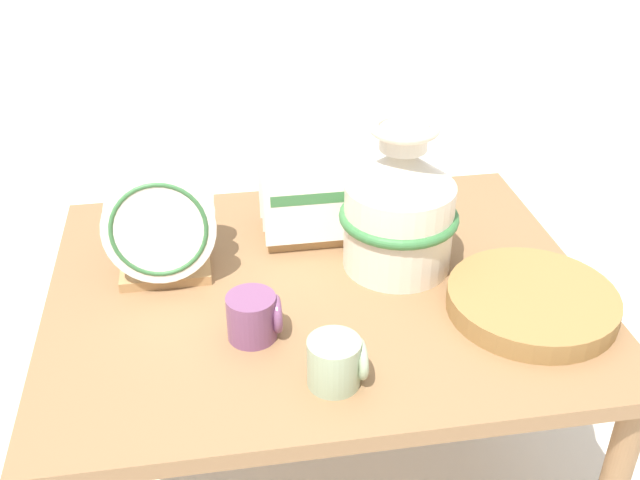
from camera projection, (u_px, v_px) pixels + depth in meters
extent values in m
plane|color=silver|center=(320.00, 473.00, 1.91)|extent=(14.00, 14.00, 0.00)
cube|color=olive|center=(320.00, 290.00, 1.61)|extent=(1.14, 0.90, 0.03)
cylinder|color=olive|center=(107.00, 313.00, 2.03)|extent=(0.06, 0.06, 0.55)
cylinder|color=olive|center=(475.00, 278.00, 2.17)|extent=(0.06, 0.06, 0.55)
cylinder|color=silver|center=(398.00, 226.00, 1.62)|extent=(0.24, 0.24, 0.20)
cone|color=silver|center=(402.00, 167.00, 1.54)|extent=(0.24, 0.24, 0.08)
cylinder|color=silver|center=(404.00, 138.00, 1.51)|extent=(0.10, 0.10, 0.05)
torus|color=silver|center=(404.00, 127.00, 1.50)|extent=(0.15, 0.15, 0.02)
torus|color=#38753D|center=(399.00, 216.00, 1.60)|extent=(0.26, 0.26, 0.02)
cube|color=tan|center=(166.00, 266.00, 1.64)|extent=(0.19, 0.15, 0.02)
cylinder|color=tan|center=(133.00, 235.00, 1.66)|extent=(0.01, 0.01, 0.08)
cylinder|color=tan|center=(195.00, 230.00, 1.68)|extent=(0.01, 0.01, 0.08)
cylinder|color=silver|center=(159.00, 230.00, 1.52)|extent=(0.23, 0.06, 0.23)
torus|color=#38703D|center=(159.00, 230.00, 1.52)|extent=(0.20, 0.05, 0.20)
cylinder|color=silver|center=(160.00, 214.00, 1.57)|extent=(0.23, 0.06, 0.23)
cylinder|color=silver|center=(160.00, 200.00, 1.63)|extent=(0.23, 0.06, 0.23)
cube|color=tan|center=(304.00, 229.00, 1.78)|extent=(0.19, 0.15, 0.02)
cylinder|color=tan|center=(272.00, 201.00, 1.79)|extent=(0.01, 0.01, 0.08)
cylinder|color=tan|center=(328.00, 197.00, 1.81)|extent=(0.01, 0.01, 0.08)
cube|color=silver|center=(308.00, 199.00, 1.66)|extent=(0.20, 0.05, 0.20)
cube|color=silver|center=(303.00, 186.00, 1.72)|extent=(0.20, 0.05, 0.20)
cube|color=silver|center=(299.00, 174.00, 1.77)|extent=(0.20, 0.05, 0.20)
cube|color=#38703D|center=(308.00, 199.00, 1.66)|extent=(0.17, 0.01, 0.02)
cylinder|color=olive|center=(531.00, 309.00, 1.52)|extent=(0.34, 0.34, 0.01)
cylinder|color=olive|center=(531.00, 305.00, 1.51)|extent=(0.34, 0.34, 0.01)
cylinder|color=olive|center=(532.00, 301.00, 1.51)|extent=(0.34, 0.34, 0.01)
cylinder|color=olive|center=(533.00, 298.00, 1.50)|extent=(0.34, 0.34, 0.01)
cylinder|color=olive|center=(533.00, 294.00, 1.50)|extent=(0.34, 0.34, 0.01)
cylinder|color=#7A4770|center=(252.00, 317.00, 1.43)|extent=(0.10, 0.10, 0.09)
torus|color=#7A4770|center=(277.00, 314.00, 1.43)|extent=(0.02, 0.08, 0.08)
cylinder|color=#9EB28E|center=(334.00, 362.00, 1.31)|extent=(0.10, 0.10, 0.09)
torus|color=#9EB28E|center=(360.00, 359.00, 1.32)|extent=(0.02, 0.08, 0.08)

